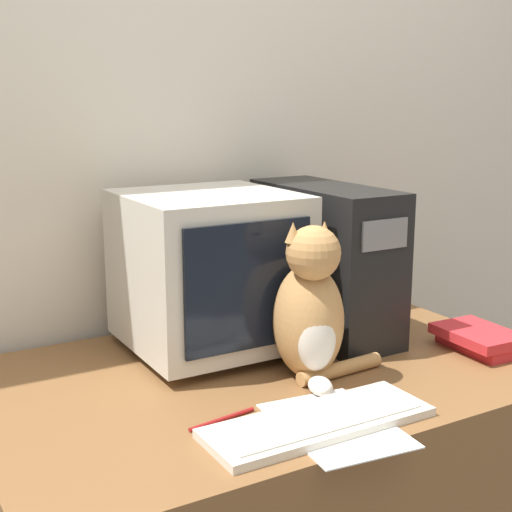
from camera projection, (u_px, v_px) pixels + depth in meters
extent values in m
cube|color=beige|center=(179.00, 152.00, 2.00)|extent=(7.00, 0.05, 2.50)
cube|color=beige|center=(209.00, 344.00, 1.83)|extent=(0.28, 0.24, 0.02)
cube|color=beige|center=(208.00, 268.00, 1.78)|extent=(0.40, 0.40, 0.38)
cube|color=black|center=(249.00, 287.00, 1.61)|extent=(0.32, 0.01, 0.29)
cube|color=black|center=(325.00, 260.00, 1.92)|extent=(0.19, 0.48, 0.40)
cube|color=slate|center=(385.00, 234.00, 1.69)|extent=(0.14, 0.01, 0.07)
cube|color=silver|center=(318.00, 422.00, 1.40)|extent=(0.47, 0.16, 0.02)
cube|color=beige|center=(318.00, 417.00, 1.39)|extent=(0.42, 0.13, 0.00)
ellipsoid|color=#B7844C|center=(308.00, 321.00, 1.63)|extent=(0.21, 0.23, 0.26)
ellipsoid|color=beige|center=(316.00, 339.00, 1.57)|extent=(0.10, 0.08, 0.15)
sphere|color=#B7844C|center=(313.00, 253.00, 1.56)|extent=(0.16, 0.16, 0.12)
cone|color=#B7844C|center=(293.00, 232.00, 1.54)|extent=(0.04, 0.04, 0.04)
cone|color=#B7844C|center=(324.00, 231.00, 1.56)|extent=(0.04, 0.04, 0.04)
ellipsoid|color=beige|center=(320.00, 386.00, 1.55)|extent=(0.07, 0.09, 0.04)
cylinder|color=#B7844C|center=(340.00, 369.00, 1.65)|extent=(0.23, 0.05, 0.03)
cube|color=red|center=(480.00, 344.00, 1.82)|extent=(0.13, 0.21, 0.03)
cube|color=red|center=(478.00, 335.00, 1.81)|extent=(0.16, 0.22, 0.03)
cylinder|color=maroon|center=(222.00, 419.00, 1.42)|extent=(0.15, 0.03, 0.01)
cube|color=white|center=(335.00, 425.00, 1.40)|extent=(0.24, 0.32, 0.00)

